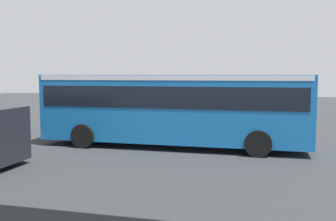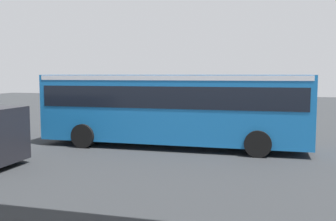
# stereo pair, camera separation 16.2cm
# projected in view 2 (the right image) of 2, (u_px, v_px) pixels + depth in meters

# --- Properties ---
(ground) EXTENTS (80.00, 80.00, 0.00)m
(ground) POSITION_uv_depth(u_px,v_px,m) (197.00, 145.00, 17.07)
(ground) COLOR #2D3033
(city_bus) EXTENTS (11.54, 2.85, 3.15)m
(city_bus) POSITION_uv_depth(u_px,v_px,m) (173.00, 104.00, 16.49)
(city_bus) COLOR #196BB7
(city_bus) RESTS_ON ground
(lane_dash_leftmost) EXTENTS (2.00, 0.20, 0.01)m
(lane_dash_leftmost) POSITION_uv_depth(u_px,v_px,m) (287.00, 138.00, 19.00)
(lane_dash_leftmost) COLOR silver
(lane_dash_leftmost) RESTS_ON ground
(lane_dash_left) EXTENTS (2.00, 0.20, 0.01)m
(lane_dash_left) POSITION_uv_depth(u_px,v_px,m) (208.00, 134.00, 20.01)
(lane_dash_left) COLOR silver
(lane_dash_left) RESTS_ON ground
(lane_dash_centre) EXTENTS (2.00, 0.20, 0.01)m
(lane_dash_centre) POSITION_uv_depth(u_px,v_px,m) (136.00, 131.00, 21.03)
(lane_dash_centre) COLOR silver
(lane_dash_centre) RESTS_ON ground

